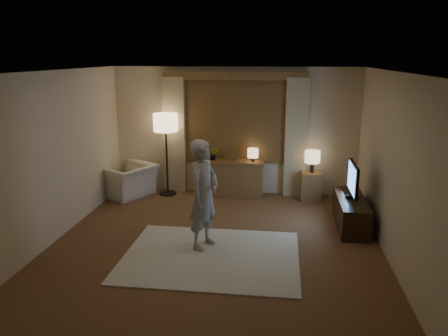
% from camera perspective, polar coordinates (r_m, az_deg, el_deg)
% --- Properties ---
extents(room, '(5.04, 5.54, 2.64)m').
position_cam_1_polar(room, '(6.80, -0.61, 1.93)').
color(room, brown).
rests_on(room, ground).
extents(rug, '(2.50, 2.00, 0.02)m').
position_cam_1_polar(rug, '(6.42, -1.69, -11.42)').
color(rug, beige).
rests_on(rug, floor).
extents(sideboard, '(1.20, 0.40, 0.70)m').
position_cam_1_polar(sideboard, '(8.96, 1.18, -1.45)').
color(sideboard, brown).
rests_on(sideboard, floor).
extents(picture_frame, '(0.16, 0.02, 0.20)m').
position_cam_1_polar(picture_frame, '(8.85, 1.20, 1.35)').
color(picture_frame, brown).
rests_on(picture_frame, sideboard).
extents(plant, '(0.17, 0.13, 0.30)m').
position_cam_1_polar(plant, '(8.89, -1.37, 1.74)').
color(plant, '#999999').
rests_on(plant, sideboard).
extents(table_lamp_sideboard, '(0.22, 0.22, 0.30)m').
position_cam_1_polar(table_lamp_sideboard, '(8.79, 3.79, 1.89)').
color(table_lamp_sideboard, black).
rests_on(table_lamp_sideboard, sideboard).
extents(floor_lamp, '(0.49, 0.49, 1.69)m').
position_cam_1_polar(floor_lamp, '(8.89, -7.63, 5.33)').
color(floor_lamp, black).
rests_on(floor_lamp, floor).
extents(armchair, '(1.23, 1.28, 0.64)m').
position_cam_1_polar(armchair, '(9.16, -12.37, -1.62)').
color(armchair, beige).
rests_on(armchair, floor).
extents(side_table, '(0.40, 0.40, 0.56)m').
position_cam_1_polar(side_table, '(8.91, 11.29, -2.31)').
color(side_table, brown).
rests_on(side_table, floor).
extents(table_lamp_side, '(0.30, 0.30, 0.44)m').
position_cam_1_polar(table_lamp_side, '(8.76, 11.48, 1.37)').
color(table_lamp_side, black).
rests_on(table_lamp_side, side_table).
extents(tv_stand, '(0.45, 1.40, 0.50)m').
position_cam_1_polar(tv_stand, '(7.68, 16.20, -5.59)').
color(tv_stand, black).
rests_on(tv_stand, floor).
extents(tv, '(0.20, 0.83, 0.60)m').
position_cam_1_polar(tv, '(7.51, 16.50, -1.42)').
color(tv, black).
rests_on(tv, tv_stand).
extents(person, '(0.58, 0.70, 1.63)m').
position_cam_1_polar(person, '(6.41, -2.67, -3.47)').
color(person, '#9C9890').
rests_on(person, rug).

